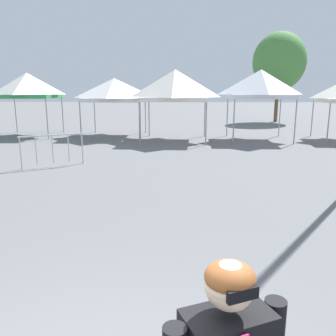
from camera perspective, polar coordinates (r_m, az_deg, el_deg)
name	(u,v)px	position (r m, az deg, el deg)	size (l,w,h in m)	color
canopy_tent_left_of_center	(28,86)	(20.86, -22.04, 12.43)	(3.07, 3.07, 3.41)	#9E9EA3
canopy_tent_behind_right	(114,90)	(19.52, -8.79, 12.53)	(3.22, 3.22, 3.12)	#9E9EA3
canopy_tent_far_left	(175,85)	(17.63, 1.17, 13.38)	(3.32, 3.32, 3.48)	#9E9EA3
canopy_tent_right_of_center	(260,84)	(18.39, 14.92, 13.15)	(3.03, 3.03, 3.49)	#9E9EA3
tree_behind_tents_right	(279,62)	(29.30, 17.78, 16.27)	(4.03, 4.03, 6.84)	brown
crowd_barrier_by_lift	(52,144)	(12.21, -18.46, 3.74)	(1.82, 1.13, 1.08)	#B7BABF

